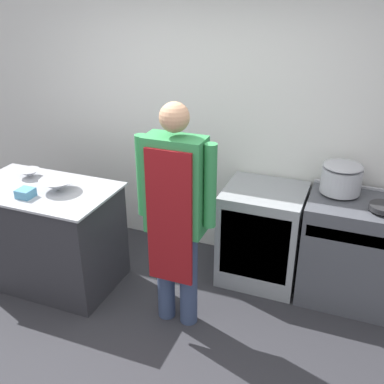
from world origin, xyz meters
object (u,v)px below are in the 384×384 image
at_px(person_cook, 175,207).
at_px(stock_pot, 342,177).
at_px(plastic_tub, 26,193).
at_px(fridge_unit, 262,234).
at_px(mixing_bowl, 58,185).
at_px(stove, 353,251).

bearing_deg(person_cook, stock_pot, 40.41).
xyz_separation_m(person_cook, plastic_tub, (-1.29, -0.10, -0.06)).
xyz_separation_m(fridge_unit, plastic_tub, (-1.77, -0.93, 0.52)).
distance_m(mixing_bowl, plastic_tub, 0.26).
distance_m(person_cook, plastic_tub, 1.29).
relative_size(person_cook, mixing_bowl, 5.94).
bearing_deg(fridge_unit, mixing_bowl, -155.91).
bearing_deg(stock_pot, mixing_bowl, -159.77).
distance_m(stove, plastic_tub, 2.76).
relative_size(fridge_unit, stock_pot, 2.72).
bearing_deg(stove, person_cook, -147.32).
bearing_deg(stove, stock_pot, 149.33).
xyz_separation_m(person_cook, stock_pot, (1.09, 0.93, 0.04)).
height_order(person_cook, mixing_bowl, person_cook).
distance_m(fridge_unit, person_cook, 1.12).
distance_m(stove, person_cook, 1.61).
height_order(mixing_bowl, plastic_tub, mixing_bowl).
xyz_separation_m(stove, mixing_bowl, (-2.40, -0.71, 0.52)).
bearing_deg(mixing_bowl, stove, 16.41).
bearing_deg(person_cook, stove, 32.68).
bearing_deg(mixing_bowl, person_cook, -5.59).
relative_size(stove, person_cook, 0.52).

